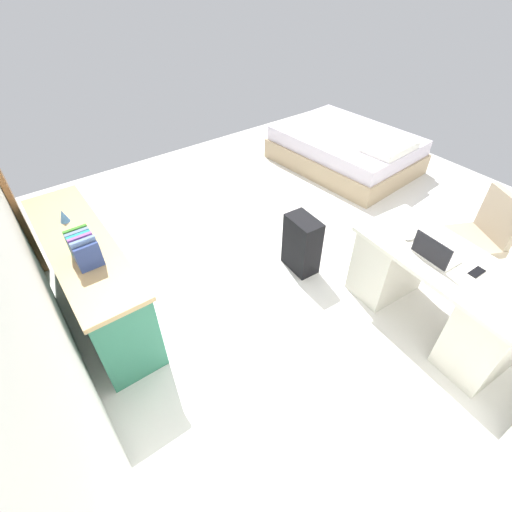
% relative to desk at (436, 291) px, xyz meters
% --- Properties ---
extents(ground_plane, '(6.07, 6.07, 0.00)m').
position_rel_desk_xyz_m(ground_plane, '(1.33, 0.08, -0.38)').
color(ground_plane, silver).
extents(wall_back, '(4.66, 0.10, 2.75)m').
position_rel_desk_xyz_m(wall_back, '(1.33, 2.62, 0.99)').
color(wall_back, silver).
rests_on(wall_back, ground_plane).
extents(desk, '(1.48, 0.76, 0.72)m').
position_rel_desk_xyz_m(desk, '(0.00, 0.00, 0.00)').
color(desk, silver).
rests_on(desk, ground_plane).
extents(office_chair, '(0.62, 0.62, 0.94)m').
position_rel_desk_xyz_m(office_chair, '(0.13, -0.77, 0.04)').
color(office_chair, black).
rests_on(office_chair, ground_plane).
extents(credenza, '(1.80, 0.48, 0.79)m').
position_rel_desk_xyz_m(credenza, '(1.83, 2.24, 0.02)').
color(credenza, '#2D7056').
rests_on(credenza, ground_plane).
extents(bed, '(2.01, 1.55, 0.58)m').
position_rel_desk_xyz_m(bed, '(2.47, -1.58, -0.13)').
color(bed, tan).
rests_on(bed, ground_plane).
extents(suitcase_black, '(0.37, 0.24, 0.59)m').
position_rel_desk_xyz_m(suitcase_black, '(1.19, 0.41, -0.08)').
color(suitcase_black, black).
rests_on(suitcase_black, ground_plane).
extents(laptop, '(0.32, 0.24, 0.21)m').
position_rel_desk_xyz_m(laptop, '(0.09, 0.09, 0.39)').
color(laptop, silver).
rests_on(laptop, desk).
extents(computer_mouse, '(0.07, 0.10, 0.03)m').
position_rel_desk_xyz_m(computer_mouse, '(0.35, 0.03, 0.36)').
color(computer_mouse, white).
rests_on(computer_mouse, desk).
extents(cell_phone_near_laptop, '(0.07, 0.14, 0.01)m').
position_rel_desk_xyz_m(cell_phone_near_laptop, '(-0.20, -0.04, 0.35)').
color(cell_phone_near_laptop, black).
rests_on(cell_phone_near_laptop, desk).
extents(book_row, '(0.27, 0.17, 0.24)m').
position_rel_desk_xyz_m(book_row, '(1.57, 2.24, 0.52)').
color(book_row, navy).
rests_on(book_row, credenza).
extents(figurine_small, '(0.08, 0.08, 0.11)m').
position_rel_desk_xyz_m(figurine_small, '(2.16, 2.24, 0.47)').
color(figurine_small, '#4C7FBF').
rests_on(figurine_small, credenza).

